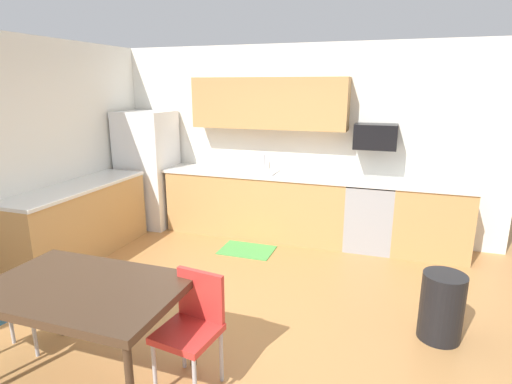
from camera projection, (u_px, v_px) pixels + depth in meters
ground_plane at (222, 320)px, 3.84m from camera, size 12.00×12.00×0.00m
wall_back at (292, 142)px, 5.93m from camera, size 5.80×0.10×2.70m
cabinet_run_back at (256, 205)px, 5.97m from camera, size 2.62×0.60×0.90m
cabinet_run_back_right at (431, 221)px, 5.24m from camera, size 0.93×0.60×0.90m
cabinet_run_left at (79, 223)px, 5.18m from camera, size 0.60×2.00×0.90m
countertop_back at (286, 175)px, 5.72m from camera, size 4.80×0.64×0.04m
countertop_left at (75, 187)px, 5.06m from camera, size 0.64×2.00×0.04m
upper_cabinets_back at (269, 103)px, 5.68m from camera, size 2.20×0.34×0.70m
refrigerator at (148, 169)px, 6.33m from camera, size 0.76×0.70×1.77m
oven_range at (369, 215)px, 5.47m from camera, size 0.60×0.60×0.91m
microwave at (376, 136)px, 5.30m from camera, size 0.54×0.36×0.32m
sink_basin at (260, 176)px, 5.84m from camera, size 0.48×0.40×0.14m
sink_faucet at (264, 163)px, 5.97m from camera, size 0.02×0.02×0.24m
dining_table at (83, 293)px, 2.89m from camera, size 1.40×0.90×0.78m
chair_near_table at (193, 322)px, 2.92m from camera, size 0.45×0.45×0.85m
trash_bin at (442, 307)px, 3.50m from camera, size 0.36×0.36×0.60m
floor_mat at (247, 250)px, 5.46m from camera, size 0.70×0.50×0.01m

